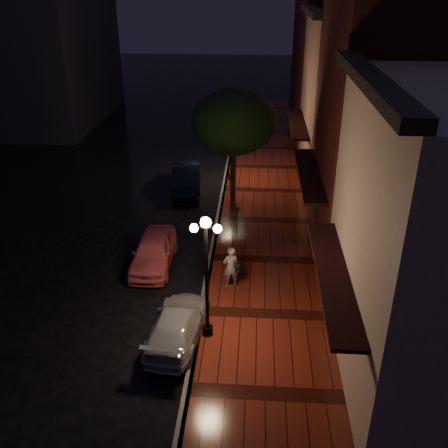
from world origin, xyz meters
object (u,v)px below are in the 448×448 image
at_px(streetlamp_far, 232,138).
at_px(streetlamp_near, 207,271).
at_px(pink_car, 154,251).
at_px(silver_car, 178,324).
at_px(woman_with_umbrella, 231,251).
at_px(navy_car, 187,177).
at_px(parking_meter, 237,219).
at_px(street_tree, 234,124).

bearing_deg(streetlamp_far, streetlamp_near, -90.00).
height_order(streetlamp_near, pink_car, streetlamp_near).
relative_size(silver_car, woman_with_umbrella, 1.66).
xyz_separation_m(navy_car, silver_car, (1.45, -12.74, -0.15)).
distance_m(pink_car, woman_with_umbrella, 3.77).
relative_size(pink_car, silver_car, 0.99).
xyz_separation_m(streetlamp_far, navy_car, (-2.42, -1.37, -1.88)).
bearing_deg(streetlamp_near, pink_car, 120.98).
distance_m(streetlamp_near, parking_meter, 7.12).
distance_m(streetlamp_near, pink_car, 5.53).
xyz_separation_m(streetlamp_far, silver_car, (-0.97, -14.10, -2.03)).
bearing_deg(pink_car, street_tree, 65.50).
height_order(streetlamp_far, parking_meter, streetlamp_far).
relative_size(street_tree, parking_meter, 3.93).
bearing_deg(navy_car, streetlamp_near, -85.54).
bearing_deg(silver_car, pink_car, -63.75).
distance_m(navy_car, woman_with_umbrella, 10.25).
xyz_separation_m(streetlamp_far, parking_meter, (0.65, -7.08, -1.55)).
bearing_deg(navy_car, street_tree, -37.88).
bearing_deg(streetlamp_near, street_tree, 88.65).
relative_size(streetlamp_far, woman_with_umbrella, 1.82).
distance_m(pink_car, navy_car, 8.20).
height_order(street_tree, silver_car, street_tree).
xyz_separation_m(streetlamp_near, streetlamp_far, (0.00, 14.00, 0.00)).
xyz_separation_m(woman_with_umbrella, parking_meter, (0.05, 4.02, -0.67)).
bearing_deg(streetlamp_near, woman_with_umbrella, 78.22).
height_order(streetlamp_near, silver_car, streetlamp_near).
relative_size(navy_car, woman_with_umbrella, 1.85).
distance_m(woman_with_umbrella, parking_meter, 4.08).
xyz_separation_m(streetlamp_near, woman_with_umbrella, (0.60, 2.89, -0.89)).
bearing_deg(parking_meter, street_tree, 77.60).
distance_m(streetlamp_far, silver_car, 14.28).
distance_m(streetlamp_far, navy_car, 3.36).
xyz_separation_m(street_tree, navy_car, (-2.68, 1.64, -3.53)).
relative_size(navy_car, silver_car, 1.11).
relative_size(streetlamp_near, parking_meter, 2.92).
xyz_separation_m(pink_car, woman_with_umbrella, (3.27, -1.54, 1.05)).
bearing_deg(parking_meter, woman_with_umbrella, -108.54).
xyz_separation_m(streetlamp_near, navy_car, (-2.42, 12.63, -1.88)).
bearing_deg(streetlamp_far, woman_with_umbrella, -86.89).
distance_m(streetlamp_near, streetlamp_far, 14.00).
xyz_separation_m(street_tree, parking_meter, (0.39, -4.08, -3.20)).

